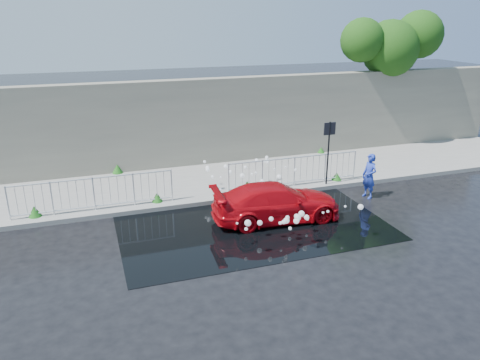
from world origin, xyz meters
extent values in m
plane|color=black|center=(0.00, 0.00, 0.00)|extent=(90.00, 90.00, 0.00)
cube|color=slate|center=(0.00, 5.00, 0.07)|extent=(30.00, 4.00, 0.15)
cube|color=slate|center=(0.00, 3.00, 0.08)|extent=(30.00, 0.25, 0.16)
cube|color=#6D685B|center=(0.00, 7.20, 1.90)|extent=(30.00, 0.60, 3.50)
cube|color=black|center=(0.50, 1.00, 0.01)|extent=(8.00, 5.00, 0.01)
cylinder|color=black|center=(4.20, 3.10, 1.25)|extent=(0.06, 0.06, 2.50)
cube|color=black|center=(4.20, 3.10, 2.25)|extent=(0.45, 0.04, 0.45)
cylinder|color=#332114|center=(10.00, 8.20, 2.50)|extent=(0.36, 0.36, 5.00)
sphere|color=#164610|center=(9.50, 7.40, 4.60)|extent=(2.59, 2.59, 2.59)
sphere|color=#164610|center=(11.00, 7.40, 5.20)|extent=(2.18, 2.18, 2.18)
sphere|color=#164610|center=(8.00, 7.40, 5.00)|extent=(1.95, 1.95, 1.95)
cylinder|color=silver|center=(-6.50, 3.35, 0.70)|extent=(0.05, 0.05, 1.10)
cylinder|color=silver|center=(-1.50, 3.35, 0.70)|extent=(0.05, 0.05, 1.10)
cylinder|color=silver|center=(-4.00, 3.35, 1.22)|extent=(5.00, 0.04, 0.04)
cylinder|color=silver|center=(-4.00, 3.35, 0.27)|extent=(5.00, 0.04, 0.04)
cylinder|color=silver|center=(0.50, 3.35, 0.70)|extent=(0.05, 0.05, 1.10)
cylinder|color=silver|center=(5.50, 3.35, 0.70)|extent=(0.05, 0.05, 1.10)
cylinder|color=silver|center=(3.00, 3.35, 1.22)|extent=(5.00, 0.04, 0.04)
cylinder|color=silver|center=(3.00, 3.35, 0.27)|extent=(5.00, 0.04, 0.04)
cone|color=#1E4D14|center=(-5.80, 3.40, 0.32)|extent=(0.40, 0.40, 0.35)
cone|color=#1E4D14|center=(-2.00, 3.40, 0.31)|extent=(0.36, 0.36, 0.32)
cone|color=#1E4D14|center=(1.20, 3.40, 0.33)|extent=(0.44, 0.44, 0.36)
cone|color=#1E4D14|center=(4.80, 3.40, 0.30)|extent=(0.38, 0.38, 0.29)
cone|color=#1E4D14|center=(-3.00, 6.90, 0.33)|extent=(0.42, 0.42, 0.36)
cone|color=#1E4D14|center=(6.00, 6.90, 0.27)|extent=(0.34, 0.34, 0.25)
sphere|color=white|center=(2.24, 4.13, 0.94)|extent=(0.17, 0.17, 0.17)
sphere|color=white|center=(1.32, 2.15, 0.16)|extent=(0.15, 0.15, 0.15)
sphere|color=white|center=(1.79, 4.03, 1.05)|extent=(0.12, 0.12, 0.12)
sphere|color=white|center=(1.48, 3.29, 0.83)|extent=(0.09, 0.09, 0.09)
sphere|color=white|center=(2.19, 2.57, 0.45)|extent=(0.16, 0.16, 0.16)
sphere|color=white|center=(0.18, 3.22, 0.84)|extent=(0.06, 0.06, 0.06)
sphere|color=white|center=(2.68, 3.44, 0.87)|extent=(0.07, 0.07, 0.07)
sphere|color=white|center=(3.03, 3.33, 0.76)|extent=(0.13, 0.13, 0.13)
sphere|color=white|center=(1.41, 3.48, 0.73)|extent=(0.08, 0.08, 0.08)
sphere|color=white|center=(0.02, 2.74, 0.57)|extent=(0.07, 0.07, 0.07)
sphere|color=white|center=(2.20, 4.06, 1.10)|extent=(0.13, 0.13, 0.13)
sphere|color=white|center=(0.65, 3.65, 0.83)|extent=(0.13, 0.13, 0.13)
sphere|color=white|center=(1.86, 2.75, 0.56)|extent=(0.11, 0.11, 0.11)
sphere|color=white|center=(1.98, 2.02, 0.15)|extent=(0.11, 0.11, 0.11)
sphere|color=white|center=(0.52, 3.78, 1.01)|extent=(0.14, 0.14, 0.14)
sphere|color=white|center=(-0.11, 4.28, 1.10)|extent=(0.11, 0.11, 0.11)
sphere|color=white|center=(2.27, 3.06, 0.67)|extent=(0.17, 0.17, 0.17)
sphere|color=white|center=(2.01, 2.43, 0.40)|extent=(0.07, 0.07, 0.07)
sphere|color=white|center=(2.32, 3.58, 0.78)|extent=(0.07, 0.07, 0.07)
sphere|color=white|center=(0.91, 2.40, 0.33)|extent=(0.06, 0.06, 0.06)
sphere|color=white|center=(2.00, 2.21, 0.17)|extent=(0.16, 0.16, 0.16)
sphere|color=white|center=(1.18, 3.55, 0.99)|extent=(0.11, 0.11, 0.11)
sphere|color=white|center=(2.21, 4.11, 1.05)|extent=(0.07, 0.07, 0.07)
sphere|color=white|center=(-0.12, 3.81, 0.95)|extent=(0.15, 0.15, 0.15)
sphere|color=white|center=(2.28, 2.34, 0.41)|extent=(0.11, 0.11, 0.11)
sphere|color=white|center=(1.60, 2.37, 0.57)|extent=(0.15, 0.15, 0.15)
sphere|color=white|center=(1.09, 2.52, 0.58)|extent=(0.16, 0.16, 0.16)
sphere|color=white|center=(2.10, 3.70, 1.03)|extent=(0.08, 0.08, 0.08)
sphere|color=white|center=(2.09, 2.62, 0.58)|extent=(0.18, 0.18, 0.18)
sphere|color=white|center=(2.08, 3.97, 0.99)|extent=(0.11, 0.11, 0.11)
sphere|color=white|center=(-0.13, 3.83, 1.02)|extent=(0.15, 0.15, 0.15)
sphere|color=white|center=(0.65, 2.43, 0.41)|extent=(0.17, 0.17, 0.17)
sphere|color=white|center=(1.60, 2.99, 0.61)|extent=(0.14, 0.14, 0.14)
sphere|color=white|center=(0.98, 3.28, 0.78)|extent=(0.17, 0.17, 0.17)
sphere|color=white|center=(1.28, 2.05, 0.36)|extent=(0.14, 0.14, 0.14)
sphere|color=white|center=(-0.06, 3.45, 0.80)|extent=(0.10, 0.10, 0.10)
sphere|color=white|center=(0.38, 2.66, 0.52)|extent=(0.06, 0.06, 0.06)
sphere|color=white|center=(-0.29, -0.83, 0.96)|extent=(0.18, 0.18, 0.18)
sphere|color=white|center=(1.13, -0.20, 0.64)|extent=(0.12, 0.12, 0.12)
sphere|color=white|center=(1.99, 0.22, 0.29)|extent=(0.09, 0.09, 0.09)
sphere|color=white|center=(1.21, -0.74, 0.85)|extent=(0.15, 0.15, 0.15)
sphere|color=white|center=(1.79, -0.11, 0.52)|extent=(0.16, 0.16, 0.16)
sphere|color=white|center=(1.94, -0.77, 0.91)|extent=(0.07, 0.07, 0.07)
sphere|color=white|center=(0.97, -1.12, 1.09)|extent=(0.15, 0.15, 0.15)
sphere|color=white|center=(1.29, -0.75, 0.97)|extent=(0.17, 0.17, 0.17)
sphere|color=white|center=(1.00, -0.43, 0.66)|extent=(0.17, 0.17, 0.17)
sphere|color=white|center=(0.75, -0.80, 0.82)|extent=(0.12, 0.12, 0.12)
sphere|color=white|center=(-0.11, -0.21, 0.48)|extent=(0.10, 0.10, 0.10)
sphere|color=white|center=(1.04, -0.97, 0.88)|extent=(0.16, 0.16, 0.16)
sphere|color=white|center=(0.41, 0.09, 0.46)|extent=(0.16, 0.16, 0.16)
sphere|color=white|center=(0.65, -0.16, 0.65)|extent=(0.13, 0.13, 0.13)
sphere|color=white|center=(1.02, -0.11, 0.46)|extent=(0.07, 0.07, 0.07)
sphere|color=white|center=(0.52, -1.09, 0.95)|extent=(0.09, 0.09, 0.09)
sphere|color=white|center=(3.03, -0.15, 0.71)|extent=(0.08, 0.08, 0.08)
sphere|color=white|center=(2.58, 0.06, 0.52)|extent=(0.09, 0.09, 0.09)
sphere|color=white|center=(1.33, 0.00, 0.18)|extent=(0.11, 0.11, 0.11)
sphere|color=white|center=(3.04, -0.91, 0.99)|extent=(0.17, 0.17, 0.17)
sphere|color=white|center=(-0.40, -0.29, 0.73)|extent=(0.07, 0.07, 0.07)
imported|color=#A9060E|center=(1.35, 1.09, 0.58)|extent=(4.11, 1.87, 1.17)
imported|color=#2238AC|center=(5.13, 1.80, 0.79)|extent=(0.48, 0.64, 1.58)
camera|label=1|loc=(-4.04, -11.27, 6.10)|focal=35.00mm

